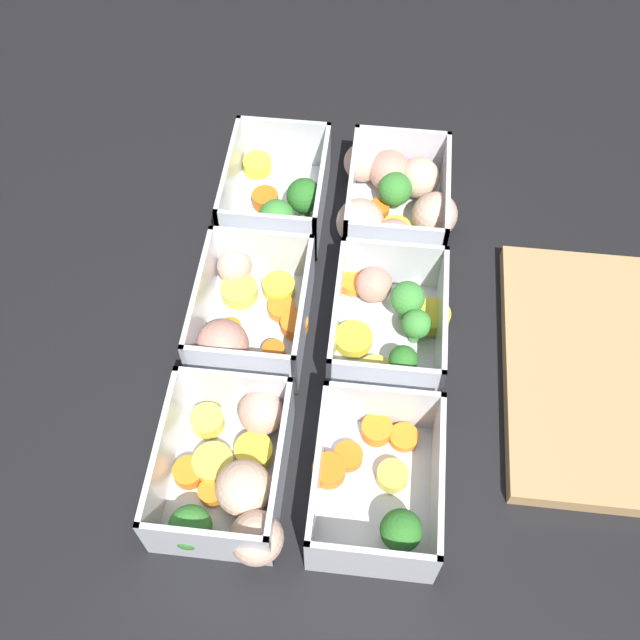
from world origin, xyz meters
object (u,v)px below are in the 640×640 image
at_px(container_near_left, 279,198).
at_px(container_near_right, 233,477).
at_px(container_far_center, 391,320).
at_px(container_near_center, 245,315).
at_px(container_far_left, 394,200).
at_px(container_far_right, 378,485).

distance_m(container_near_left, container_near_right, 0.33).
bearing_deg(container_far_center, container_near_center, -85.98).
xyz_separation_m(container_near_center, container_far_left, (-0.17, 0.14, 0.00)).
bearing_deg(container_far_left, container_near_center, -39.76).
distance_m(container_far_left, container_far_center, 0.16).
distance_m(container_far_left, container_far_right, 0.33).
bearing_deg(container_far_center, container_far_right, -0.23).
height_order(container_far_left, container_far_center, same).
bearing_deg(container_far_left, container_far_right, 0.79).
distance_m(container_near_right, container_far_left, 0.36).
distance_m(container_near_center, container_far_left, 0.22).
distance_m(container_near_left, container_far_center, 0.20).
relative_size(container_near_right, container_far_right, 1.20).
height_order(container_near_left, container_far_right, same).
relative_size(container_near_left, container_near_center, 0.95).
xyz_separation_m(container_near_right, container_far_center, (-0.18, 0.13, -0.00)).
relative_size(container_near_right, container_far_left, 1.06).
height_order(container_near_left, container_near_center, same).
bearing_deg(container_far_right, container_near_left, -157.56).
height_order(container_near_center, container_near_right, same).
bearing_deg(container_near_right, container_far_center, 144.88).
xyz_separation_m(container_near_left, container_far_center, (0.15, 0.13, -0.00)).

